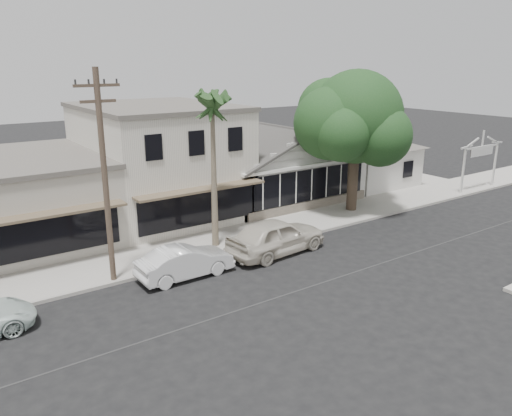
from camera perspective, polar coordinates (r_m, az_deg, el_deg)
ground at (r=23.01m, az=10.62°, el=-7.42°), size 140.00×140.00×0.00m
sidewalk_north at (r=24.27m, az=-14.94°, el=-6.23°), size 90.00×3.50×0.15m
corner_shop at (r=34.41m, az=1.93°, el=5.39°), size 10.40×8.60×5.10m
side_cottage at (r=39.35m, az=12.42°, el=4.76°), size 6.00×6.00×3.00m
arch_sign at (r=39.56m, az=24.40°, el=6.19°), size 4.12×0.12×3.95m
row_building_near at (r=31.18m, az=-11.12°, el=5.12°), size 8.00×10.00×6.50m
utility_pole at (r=21.17m, az=-16.92°, el=3.70°), size 1.80×0.24×9.00m
car_0 at (r=24.66m, az=2.32°, el=-3.23°), size 5.47×2.59×1.81m
car_1 at (r=22.28m, az=-8.10°, el=-6.12°), size 4.34×1.56×1.42m
shade_tree at (r=31.34m, az=10.92°, el=9.89°), size 7.93×7.17×8.79m
palm_east at (r=24.15m, az=-5.03°, el=11.46°), size 2.85×2.85×8.29m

